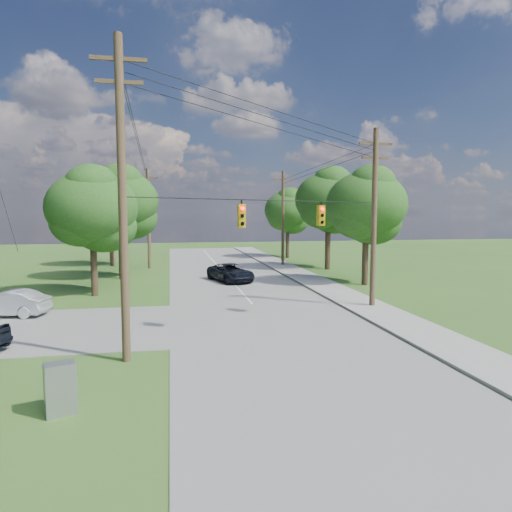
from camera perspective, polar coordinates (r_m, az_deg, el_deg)
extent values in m
plane|color=#315B1E|center=(18.22, -1.04, -12.53)|extent=(140.00, 140.00, 0.00)
cube|color=gray|center=(23.31, 1.78, -8.48)|extent=(10.00, 100.00, 0.03)
cube|color=#9A9690|center=(25.56, 16.73, -7.37)|extent=(2.60, 100.00, 0.12)
cylinder|color=brown|center=(17.58, -16.35, 6.46)|extent=(0.32, 0.32, 12.00)
cube|color=brown|center=(18.41, -16.80, 22.53)|extent=(2.00, 0.12, 0.14)
cube|color=brown|center=(18.19, -16.73, 20.12)|extent=(1.70, 0.12, 0.14)
cylinder|color=brown|center=(27.73, 14.54, 4.49)|extent=(0.32, 0.32, 10.50)
cube|color=brown|center=(28.01, 14.75, 13.42)|extent=(2.00, 0.12, 0.14)
cube|color=brown|center=(27.91, 14.71, 11.80)|extent=(1.70, 0.12, 0.14)
cylinder|color=brown|center=(48.55, 3.39, 4.68)|extent=(0.32, 0.32, 10.00)
cube|color=brown|center=(48.67, 3.42, 9.51)|extent=(2.00, 0.12, 0.14)
cylinder|color=brown|center=(47.14, -13.28, 4.53)|extent=(0.32, 0.32, 10.00)
cube|color=brown|center=(47.27, -13.39, 9.50)|extent=(2.00, 0.12, 0.14)
cylinder|color=black|center=(22.39, 2.72, 17.62)|extent=(13.52, 7.63, 1.53)
cylinder|color=black|center=(22.31, 2.71, 16.62)|extent=(13.52, 7.63, 1.53)
cylinder|color=black|center=(22.24, 2.71, 15.61)|extent=(13.52, 7.63, 1.53)
cylinder|color=black|center=(38.16, 7.52, 10.99)|extent=(0.03, 22.00, 0.53)
cylinder|color=black|center=(32.66, -14.30, 13.15)|extent=(0.43, 29.60, 2.03)
cylinder|color=black|center=(38.12, 7.51, 10.39)|extent=(0.03, 22.00, 0.53)
cylinder|color=black|center=(32.61, -14.29, 12.45)|extent=(0.43, 29.60, 2.03)
cylinder|color=black|center=(21.89, 2.67, 6.94)|extent=(13.52, 7.63, 0.04)
cube|color=#C99E0B|center=(20.36, -1.77, 5.02)|extent=(0.32, 0.22, 1.05)
sphere|color=#FF0C05|center=(20.22, -1.71, 6.01)|extent=(0.17, 0.17, 0.17)
cube|color=#C99E0B|center=(20.59, -1.87, 5.03)|extent=(0.32, 0.22, 1.05)
sphere|color=#FF0C05|center=(20.73, -1.94, 6.00)|extent=(0.17, 0.17, 0.17)
cube|color=#C99E0B|center=(23.98, 8.19, 5.03)|extent=(0.32, 0.22, 1.05)
sphere|color=#FF0C05|center=(23.85, 8.32, 5.87)|extent=(0.17, 0.17, 0.17)
cube|color=#C99E0B|center=(24.21, 8.01, 5.03)|extent=(0.32, 0.22, 1.05)
sphere|color=#FF0C05|center=(24.34, 7.92, 5.86)|extent=(0.17, 0.17, 0.17)
cylinder|color=#473123|center=(32.75, -19.58, -1.98)|extent=(0.45, 0.45, 3.15)
ellipsoid|color=#1E4715|center=(32.50, -19.82, 5.67)|extent=(6.00, 6.00, 4.92)
cylinder|color=#473123|center=(40.49, -16.45, -0.28)|extent=(0.50, 0.50, 3.50)
ellipsoid|color=#1E4715|center=(40.32, -16.64, 6.59)|extent=(6.40, 6.40, 5.25)
cylinder|color=#473123|center=(50.62, -17.58, 0.69)|extent=(0.48, 0.47, 3.32)
ellipsoid|color=#1E4715|center=(50.47, -17.73, 5.91)|extent=(6.00, 6.00, 4.92)
cylinder|color=#473123|center=(36.51, 13.47, -0.95)|extent=(0.48, 0.48, 3.32)
ellipsoid|color=#1E4715|center=(36.30, 13.63, 6.30)|extent=(6.20, 6.20, 5.08)
cylinder|color=#473123|center=(45.92, 8.95, 0.63)|extent=(0.52, 0.52, 3.67)
ellipsoid|color=#1E4715|center=(45.78, 9.04, 7.00)|extent=(6.60, 6.60, 5.41)
cylinder|color=#473123|center=(57.09, 3.95, 1.35)|extent=(0.45, 0.45, 3.15)
ellipsoid|color=#1E4715|center=(56.95, 3.98, 5.73)|extent=(5.80, 5.80, 4.76)
imported|color=#BABCC2|center=(28.23, -28.65, -5.19)|extent=(4.53, 2.44, 1.42)
imported|color=black|center=(37.37, -3.19, -2.07)|extent=(3.85, 5.65, 1.44)
cube|color=gray|center=(14.31, -23.27, -14.98)|extent=(0.96, 0.83, 1.47)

